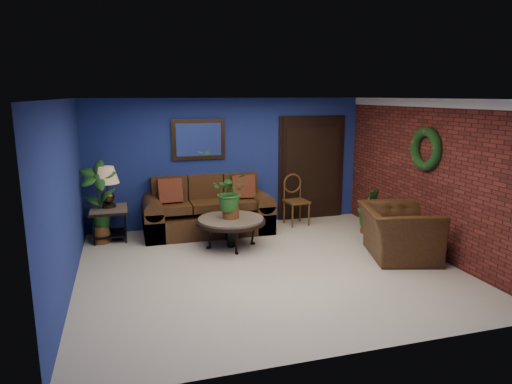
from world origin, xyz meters
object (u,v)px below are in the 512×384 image
object	(u,v)px
table_lamp	(107,182)
end_table	(109,215)
sofa	(207,213)
coffee_table	(231,221)
side_chair	(295,196)
armchair	(398,232)

from	to	relation	value
table_lamp	end_table	bearing A→B (deg)	-45.00
sofa	coffee_table	xyz separation A→B (m)	(0.23, -1.01, 0.10)
coffee_table	end_table	world-z (taller)	end_table
end_table	side_chair	size ratio (longest dim) A/B	0.66
end_table	armchair	xyz separation A→B (m)	(4.45, -2.19, -0.06)
sofa	side_chair	bearing A→B (deg)	1.11
side_chair	sofa	bearing A→B (deg)	174.20
end_table	armchair	size ratio (longest dim) A/B	0.53
coffee_table	table_lamp	world-z (taller)	table_lamp
end_table	side_chair	world-z (taller)	side_chair
table_lamp	side_chair	bearing A→B (deg)	1.19
sofa	coffee_table	bearing A→B (deg)	-77.39
sofa	armchair	distance (m)	3.49
coffee_table	sofa	bearing A→B (deg)	102.61
sofa	end_table	distance (m)	1.77
end_table	side_chair	xyz separation A→B (m)	(3.56, 0.07, 0.11)
sofa	side_chair	xyz separation A→B (m)	(1.79, 0.03, 0.22)
side_chair	coffee_table	bearing A→B (deg)	-153.19
coffee_table	side_chair	distance (m)	1.89
armchair	table_lamp	bearing A→B (deg)	79.63
coffee_table	table_lamp	bearing A→B (deg)	154.03
table_lamp	armchair	size ratio (longest dim) A/B	0.56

